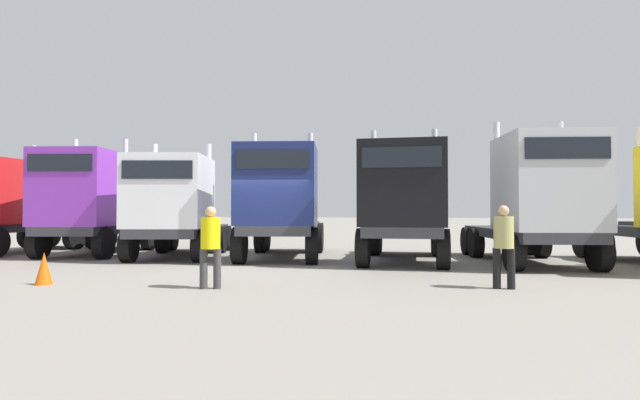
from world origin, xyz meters
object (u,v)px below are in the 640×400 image
semi_truck_white (174,205)px  semi_truck_black (403,202)px  semi_truck_purple (89,202)px  visitor_in_hivis (211,241)px  semi_truck_navy (280,203)px  visitor_with_camera (504,240)px  traffic_cone_near (44,269)px  semi_truck_silver (539,199)px

semi_truck_white → semi_truck_black: size_ratio=0.97×
semi_truck_purple → visitor_in_hivis: size_ratio=3.85×
semi_truck_navy → semi_truck_black: bearing=75.6°
visitor_with_camera → traffic_cone_near: size_ratio=2.46×
visitor_with_camera → semi_truck_white: bearing=-113.1°
semi_truck_navy → visitor_with_camera: bearing=42.8°
semi_truck_black → semi_truck_silver: bearing=89.5°
semi_truck_purple → visitor_with_camera: semi_truck_purple is taller
semi_truck_black → semi_truck_silver: (3.86, 0.02, 0.07)m
visitor_in_hivis → traffic_cone_near: (-3.78, -0.22, -0.63)m
semi_truck_navy → visitor_in_hivis: (0.24, -5.98, -0.89)m
semi_truck_navy → semi_truck_black: (3.97, -0.34, -0.01)m
visitor_in_hivis → visitor_with_camera: bearing=-92.8°
semi_truck_purple → semi_truck_white: bearing=75.0°
semi_truck_purple → semi_truck_navy: 7.06m
visitor_with_camera → traffic_cone_near: bearing=-80.2°
semi_truck_navy → visitor_in_hivis: semi_truck_navy is taller
semi_truck_black → visitor_in_hivis: bearing=-34.2°
semi_truck_purple → traffic_cone_near: (3.53, -6.22, -1.57)m
semi_truck_silver → semi_truck_purple: bearing=-100.0°
semi_truck_white → traffic_cone_near: (0.05, -5.88, -1.43)m
visitor_in_hivis → visitor_with_camera: visitor_with_camera is taller
semi_truck_purple → visitor_with_camera: bearing=60.6°
semi_truck_purple → visitor_with_camera: (13.24, -4.80, -0.92)m
semi_truck_black → traffic_cone_near: (-7.51, -5.86, -1.51)m
semi_truck_purple → semi_truck_silver: size_ratio=1.00×
semi_truck_purple → semi_truck_black: 11.04m
semi_truck_navy → traffic_cone_near: semi_truck_navy is taller
semi_truck_purple → semi_truck_white: (3.48, -0.34, -0.14)m
semi_truck_white → semi_truck_silver: bearing=77.7°
semi_truck_purple → traffic_cone_near: 7.32m
semi_truck_white → traffic_cone_near: semi_truck_white is taller
semi_truck_white → semi_truck_purple: bearing=-107.7°
semi_truck_white → visitor_in_hivis: semi_truck_white is taller
semi_truck_black → semi_truck_navy: bearing=-95.6°
semi_truck_purple → semi_truck_navy: semi_truck_purple is taller
semi_truck_white → semi_truck_black: 7.56m
semi_truck_silver → semi_truck_black: bearing=-98.4°
visitor_with_camera → semi_truck_silver: bearing=161.2°
visitor_in_hivis → semi_truck_navy: bearing=-11.9°
semi_truck_purple → visitor_in_hivis: bearing=41.2°
semi_truck_black → visitor_in_hivis: semi_truck_black is taller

